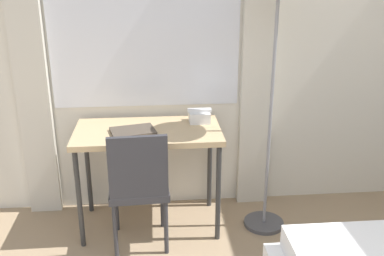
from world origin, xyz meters
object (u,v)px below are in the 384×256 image
(telephone, at_px, (199,116))
(desk, at_px, (148,139))
(desk_chair, at_px, (139,183))
(book, at_px, (133,131))

(telephone, bearing_deg, desk, -161.23)
(desk_chair, relative_size, book, 2.59)
(telephone, height_order, book, telephone)
(telephone, xyz_separation_m, book, (-0.49, -0.19, -0.03))
(desk, distance_m, book, 0.15)
(desk_chair, relative_size, telephone, 5.03)
(desk_chair, distance_m, telephone, 0.69)
(desk, bearing_deg, telephone, 18.77)
(book, bearing_deg, desk, 30.03)
(desk, height_order, book, book)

